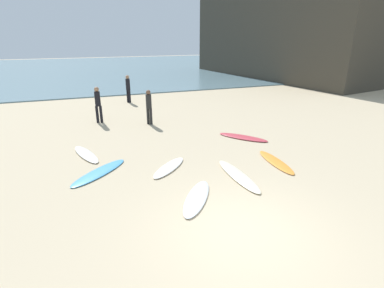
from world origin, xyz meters
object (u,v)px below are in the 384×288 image
surfboard_5 (238,175)px  beachgoer_near (149,105)px  beachgoer_far (98,103)px  surfboard_3 (243,137)px  surfboard_6 (197,198)px  surfboard_0 (276,162)px  surfboard_1 (99,172)px  surfboard_4 (86,154)px  surfboard_2 (169,167)px  beachgoer_mid (128,87)px

surfboard_5 → beachgoer_near: (-1.33, 6.94, 0.94)m
beachgoer_near → beachgoer_far: (-2.38, 1.19, 0.07)m
surfboard_3 → surfboard_6: size_ratio=1.07×
surfboard_0 → surfboard_3: size_ratio=0.99×
surfboard_1 → surfboard_4: (-0.36, 1.82, 0.01)m
surfboard_6 → beachgoer_near: (0.44, 7.79, 0.94)m
surfboard_2 → beachgoer_mid: 11.20m
surfboard_1 → beachgoer_mid: size_ratio=1.32×
surfboard_1 → surfboard_4: size_ratio=1.11×
surfboard_0 → beachgoer_far: size_ratio=1.20×
surfboard_5 → surfboard_6: surfboard_5 is taller
surfboard_4 → beachgoer_mid: (3.07, 8.89, 0.98)m
surfboard_5 → beachgoer_mid: (-1.48, 12.53, 0.98)m
surfboard_2 → surfboard_5: (1.92, -1.38, 0.00)m
surfboard_2 → surfboard_5: surfboard_5 is taller
beachgoer_near → surfboard_0: bearing=-8.2°
beachgoer_mid → beachgoer_far: beachgoer_far is taller
surfboard_3 → beachgoer_far: size_ratio=1.21×
surfboard_4 → surfboard_5: 5.83m
surfboard_2 → surfboard_5: size_ratio=0.74×
surfboard_0 → surfboard_2: 3.83m
beachgoer_near → surfboard_3: bearing=8.9°
surfboard_0 → beachgoer_near: bearing=120.7°
surfboard_5 → beachgoer_far: (-3.71, 8.13, 1.01)m
beachgoer_mid → beachgoer_far: 4.93m
surfboard_0 → surfboard_1: bearing=172.5°
surfboard_4 → surfboard_5: same height
surfboard_6 → beachgoer_mid: beachgoer_mid is taller
surfboard_6 → beachgoer_near: 7.86m
surfboard_2 → surfboard_3: surfboard_3 is taller
surfboard_1 → surfboard_6: (2.43, -2.67, 0.01)m
surfboard_2 → beachgoer_near: beachgoer_near is taller
surfboard_0 → surfboard_2: surfboard_2 is taller
surfboard_5 → surfboard_6: bearing=-154.2°
surfboard_3 → surfboard_5: size_ratio=0.87×
surfboard_1 → surfboard_2: bearing=36.1°
surfboard_3 → beachgoer_mid: (-3.54, 9.21, 0.98)m
beachgoer_near → surfboard_1: bearing=-63.5°
surfboard_0 → surfboard_6: size_ratio=1.06×
beachgoer_near → beachgoer_mid: 5.59m
beachgoer_mid → beachgoer_far: size_ratio=0.98×
surfboard_5 → beachgoer_far: bearing=114.6°
surfboard_3 → surfboard_6: (-3.82, -4.17, -0.00)m
surfboard_1 → surfboard_6: 3.61m
surfboard_3 → beachgoer_far: beachgoer_far is taller
surfboard_0 → surfboard_6: (-3.58, -1.37, 0.01)m
surfboard_1 → surfboard_3: surfboard_3 is taller
surfboard_5 → beachgoer_far: size_ratio=1.39×
surfboard_0 → surfboard_5: (-1.81, -0.52, 0.01)m
surfboard_3 → beachgoer_far: (-5.76, 4.81, 1.01)m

